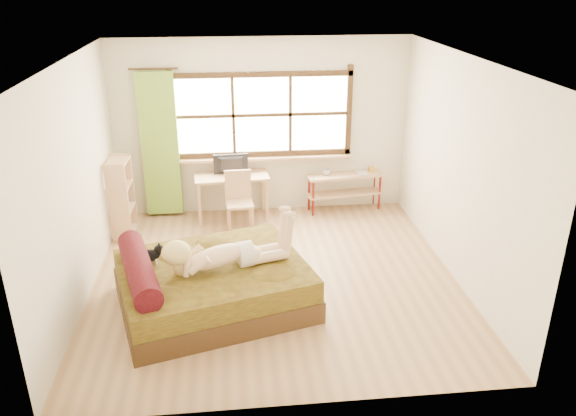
{
  "coord_description": "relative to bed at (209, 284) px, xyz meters",
  "views": [
    {
      "loc": [
        -0.49,
        -6.14,
        3.59
      ],
      "look_at": [
        0.18,
        0.2,
        0.87
      ],
      "focal_mm": 35.0,
      "sensor_mm": 36.0,
      "label": 1
    }
  ],
  "objects": [
    {
      "name": "wall_right",
      "position": [
        3.05,
        0.54,
        1.07
      ],
      "size": [
        0.0,
        4.5,
        4.5
      ],
      "primitive_type": "plane",
      "rotation": [
        1.57,
        0.0,
        -1.57
      ],
      "color": "silver",
      "rests_on": "floor"
    },
    {
      "name": "wall_back",
      "position": [
        0.8,
        2.79,
        1.07
      ],
      "size": [
        4.5,
        0.0,
        4.5
      ],
      "primitive_type": "plane",
      "rotation": [
        1.57,
        0.0,
        0.0
      ],
      "color": "silver",
      "rests_on": "floor"
    },
    {
      "name": "window",
      "position": [
        0.8,
        2.76,
        1.23
      ],
      "size": [
        2.8,
        0.16,
        1.46
      ],
      "color": "#FFEDBF",
      "rests_on": "wall_back"
    },
    {
      "name": "woman",
      "position": [
        0.2,
        -0.04,
        0.55
      ],
      "size": [
        1.5,
        0.79,
        0.62
      ],
      "primitive_type": null,
      "rotation": [
        0.0,
        0.0,
        0.27
      ],
      "color": "beige",
      "rests_on": "bed"
    },
    {
      "name": "bed",
      "position": [
        0.0,
        0.0,
        0.0
      ],
      "size": [
        2.43,
        2.15,
        0.78
      ],
      "rotation": [
        0.0,
        0.0,
        0.27
      ],
      "color": "#341C0F",
      "rests_on": "floor"
    },
    {
      "name": "kitten",
      "position": [
        -0.67,
        0.11,
        0.36
      ],
      "size": [
        0.33,
        0.2,
        0.25
      ],
      "primitive_type": null,
      "rotation": [
        0.0,
        0.0,
        0.27
      ],
      "color": "black",
      "rests_on": "bed"
    },
    {
      "name": "desk",
      "position": [
        0.3,
        2.49,
        0.32
      ],
      "size": [
        1.15,
        0.59,
        0.7
      ],
      "rotation": [
        0.0,
        0.0,
        0.07
      ],
      "color": "tan",
      "rests_on": "floor"
    },
    {
      "name": "wall_left",
      "position": [
        -1.45,
        0.54,
        1.07
      ],
      "size": [
        0.0,
        4.5,
        4.5
      ],
      "primitive_type": "plane",
      "rotation": [
        1.57,
        0.0,
        1.57
      ],
      "color": "silver",
      "rests_on": "floor"
    },
    {
      "name": "wall_front",
      "position": [
        0.8,
        -1.71,
        1.07
      ],
      "size": [
        4.5,
        0.0,
        4.5
      ],
      "primitive_type": "plane",
      "rotation": [
        -1.57,
        0.0,
        0.0
      ],
      "color": "silver",
      "rests_on": "floor"
    },
    {
      "name": "ceiling",
      "position": [
        0.8,
        0.54,
        2.42
      ],
      "size": [
        4.5,
        4.5,
        0.0
      ],
      "primitive_type": "plane",
      "rotation": [
        3.14,
        0.0,
        0.0
      ],
      "color": "white",
      "rests_on": "wall_back"
    },
    {
      "name": "monitor",
      "position": [
        0.3,
        2.54,
        0.57
      ],
      "size": [
        0.53,
        0.1,
        0.3
      ],
      "primitive_type": "imported",
      "rotation": [
        0.0,
        0.0,
        3.21
      ],
      "color": "black",
      "rests_on": "desk"
    },
    {
      "name": "book",
      "position": [
        2.29,
        2.61,
        0.33
      ],
      "size": [
        0.18,
        0.22,
        0.02
      ],
      "primitive_type": "imported",
      "rotation": [
        0.0,
        0.0,
        0.13
      ],
      "color": "gray",
      "rests_on": "pipe_shelf"
    },
    {
      "name": "floor",
      "position": [
        0.8,
        0.54,
        -0.28
      ],
      "size": [
        4.5,
        4.5,
        0.0
      ],
      "primitive_type": "plane",
      "color": "#9E754C",
      "rests_on": "ground"
    },
    {
      "name": "cup",
      "position": [
        1.79,
        2.61,
        0.37
      ],
      "size": [
        0.13,
        0.13,
        0.09
      ],
      "primitive_type": "imported",
      "rotation": [
        0.0,
        0.0,
        0.13
      ],
      "color": "gray",
      "rests_on": "pipe_shelf"
    },
    {
      "name": "chair",
      "position": [
        0.4,
        2.12,
        0.21
      ],
      "size": [
        0.42,
        0.42,
        0.87
      ],
      "rotation": [
        0.0,
        0.0,
        0.07
      ],
      "color": "tan",
      "rests_on": "floor"
    },
    {
      "name": "bookshelf",
      "position": [
        -1.28,
        2.05,
        0.3
      ],
      "size": [
        0.29,
        0.51,
        1.15
      ],
      "rotation": [
        0.0,
        0.0,
        -0.02
      ],
      "color": "tan",
      "rests_on": "floor"
    },
    {
      "name": "curtain",
      "position": [
        -0.75,
        2.67,
        0.87
      ],
      "size": [
        0.55,
        0.1,
        2.2
      ],
      "primitive_type": "cube",
      "color": "#559227",
      "rests_on": "wall_back"
    },
    {
      "name": "pipe_shelf",
      "position": [
        2.1,
        2.61,
        0.16
      ],
      "size": [
        1.24,
        0.46,
        0.68
      ],
      "rotation": [
        0.0,
        0.0,
        0.13
      ],
      "color": "tan",
      "rests_on": "floor"
    }
  ]
}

